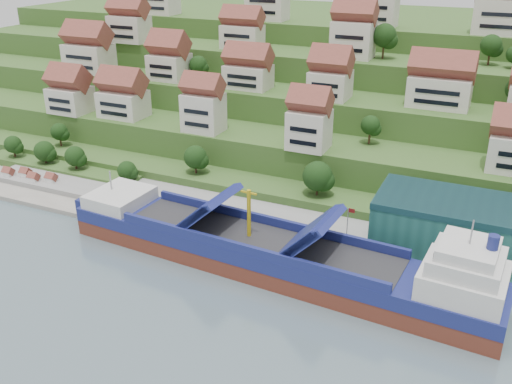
% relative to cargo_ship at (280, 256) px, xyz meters
% --- Properties ---
extents(ground, '(300.00, 300.00, 0.00)m').
position_rel_cargo_ship_xyz_m(ground, '(-8.98, 0.03, -3.36)').
color(ground, slate).
rests_on(ground, ground).
extents(quay, '(180.00, 14.00, 2.20)m').
position_rel_cargo_ship_xyz_m(quay, '(11.02, 15.03, -2.26)').
color(quay, gray).
rests_on(quay, ground).
extents(pebble_beach, '(45.00, 20.00, 1.00)m').
position_rel_cargo_ship_xyz_m(pebble_beach, '(-66.98, 12.03, -2.86)').
color(pebble_beach, gray).
rests_on(pebble_beach, ground).
extents(hillside, '(260.00, 128.00, 31.00)m').
position_rel_cargo_ship_xyz_m(hillside, '(-8.98, 103.58, 7.30)').
color(hillside, '#2D4C1E').
rests_on(hillside, ground).
extents(hillside_village, '(159.07, 64.33, 29.75)m').
position_rel_cargo_ship_xyz_m(hillside_village, '(-9.75, 61.80, 21.45)').
color(hillside_village, beige).
rests_on(hillside_village, ground).
extents(hillside_trees, '(144.29, 62.17, 31.53)m').
position_rel_cargo_ship_xyz_m(hillside_trees, '(-16.60, 45.19, 13.43)').
color(hillside_trees, '#1A3A13').
rests_on(hillside_trees, ground).
extents(flagpole, '(1.28, 0.16, 8.00)m').
position_rel_cargo_ship_xyz_m(flagpole, '(9.13, 10.03, 3.53)').
color(flagpole, gray).
rests_on(flagpole, quay).
extents(beach_huts, '(14.40, 3.70, 2.20)m').
position_rel_cargo_ship_xyz_m(beach_huts, '(-68.98, 10.78, -1.26)').
color(beach_huts, white).
rests_on(beach_huts, pebble_beach).
extents(cargo_ship, '(80.40, 17.67, 17.71)m').
position_rel_cargo_ship_xyz_m(cargo_ship, '(0.00, 0.00, 0.00)').
color(cargo_ship, maroon).
rests_on(cargo_ship, ground).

